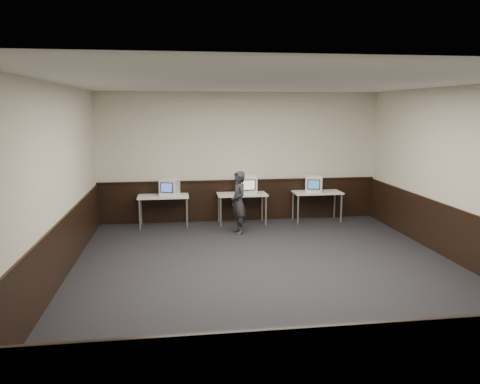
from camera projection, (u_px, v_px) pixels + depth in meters
name	position (u px, v px, depth m)	size (l,w,h in m)	color
floor	(272.00, 274.00, 8.03)	(8.00, 8.00, 0.00)	black
ceiling	(274.00, 83.00, 7.46)	(8.00, 8.00, 0.00)	white
back_wall	(240.00, 157.00, 11.65)	(7.00, 7.00, 0.00)	beige
front_wall	(373.00, 256.00, 3.85)	(7.00, 7.00, 0.00)	beige
left_wall	(53.00, 186.00, 7.27)	(8.00, 8.00, 0.00)	beige
right_wall	(468.00, 177.00, 8.22)	(8.00, 8.00, 0.00)	beige
wainscot_back	(240.00, 201.00, 11.82)	(6.98, 0.04, 1.00)	black
wainscot_front	(366.00, 376.00, 4.06)	(6.98, 0.04, 1.00)	black
wainscot_left	(59.00, 254.00, 7.47)	(0.04, 7.98, 1.00)	black
wainscot_right	(461.00, 238.00, 8.41)	(0.04, 7.98, 1.00)	black
wainscot_rail	(240.00, 180.00, 11.71)	(6.98, 0.06, 0.04)	black
desk_left	(163.00, 198.00, 11.16)	(1.20, 0.60, 0.75)	silver
desk_center	(242.00, 196.00, 11.42)	(1.20, 0.60, 0.75)	silver
desk_right	(317.00, 194.00, 11.68)	(1.20, 0.60, 0.75)	silver
emac_left	(170.00, 187.00, 11.15)	(0.51, 0.52, 0.40)	white
emac_center	(247.00, 184.00, 11.40)	(0.47, 0.50, 0.44)	white
emac_right	(314.00, 184.00, 11.57)	(0.52, 0.54, 0.41)	white
person	(239.00, 203.00, 10.51)	(0.52, 0.34, 1.42)	#26262B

